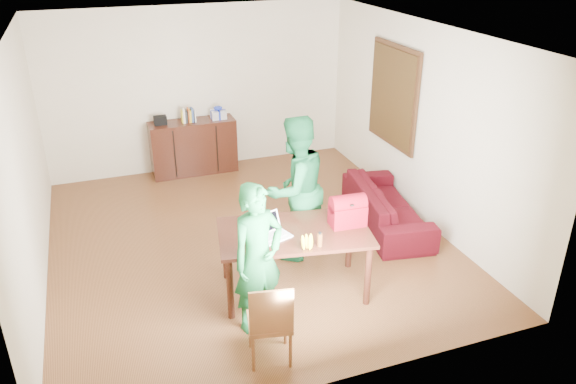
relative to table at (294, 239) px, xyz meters
name	(u,v)px	position (x,y,z in m)	size (l,w,h in m)	color
room	(243,144)	(-0.17, 1.41, 0.63)	(5.20, 5.70, 2.90)	#442611
table	(294,239)	(0.00, 0.00, 0.00)	(1.79, 1.21, 0.77)	black
chair	(270,336)	(-0.61, -0.97, -0.42)	(0.47, 0.46, 0.89)	brown
person_near	(258,259)	(-0.55, -0.45, 0.13)	(0.59, 0.38, 1.61)	#145D2C
person_far	(295,189)	(0.29, 0.74, 0.24)	(0.89, 0.69, 1.83)	#156133
laptop	(275,234)	(-0.24, -0.06, 0.14)	(0.38, 0.32, 0.23)	white
bananas	(307,246)	(-0.01, -0.40, 0.13)	(0.17, 0.11, 0.07)	gold
bottle	(320,239)	(0.14, -0.39, 0.18)	(0.06, 0.06, 0.17)	#5D3215
red_bag	(348,213)	(0.60, -0.06, 0.24)	(0.39, 0.23, 0.29)	maroon
sofa	(387,205)	(1.77, 1.06, -0.40)	(1.92, 0.75, 0.56)	#34060D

